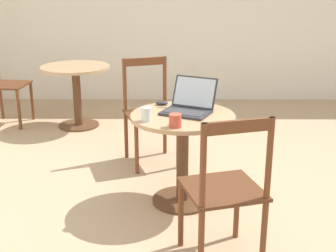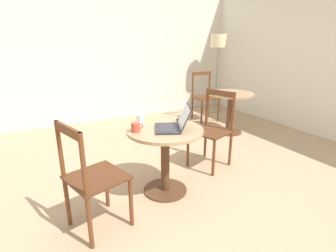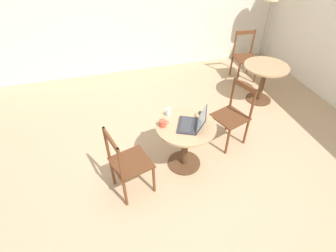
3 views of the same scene
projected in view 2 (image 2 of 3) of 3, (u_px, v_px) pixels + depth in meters
ground_plane at (164, 204)px, 2.58m from camera, size 16.00×16.00×0.00m
wall_back at (83, 51)px, 4.86m from camera, size 9.40×0.06×2.70m
cafe_table_near at (165, 146)px, 2.66m from camera, size 0.77×0.77×0.70m
cafe_table_mid at (230, 104)px, 4.48m from camera, size 0.77×0.77×0.70m
chair_near_right at (212, 130)px, 3.28m from camera, size 0.55×0.55×0.95m
chair_near_left at (92, 178)px, 2.12m from camera, size 0.54×0.54×0.95m
chair_mid_back at (205, 97)px, 5.24m from camera, size 0.48×0.48×0.95m
floor_lamp at (218, 46)px, 5.60m from camera, size 0.33×0.33×1.68m
laptop at (173, 124)px, 2.58m from camera, size 0.45×0.45×0.24m
mouse at (179, 120)px, 2.85m from camera, size 0.06×0.10×0.03m
mug at (136, 127)px, 2.51m from camera, size 0.12×0.08×0.09m
drinking_glass at (140, 120)px, 2.74m from camera, size 0.07×0.07×0.10m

